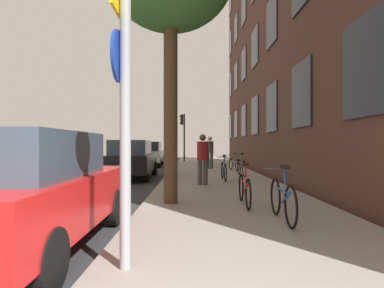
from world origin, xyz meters
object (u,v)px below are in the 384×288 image
object	(u,v)px
sign_post	(122,87)
bicycle_1	(244,189)
traffic_light	(182,129)
car_2	(148,154)
pedestrian_0	(202,156)
pedestrian_1	(209,150)
bicycle_0	(282,199)
bicycle_2	(223,170)
bicycle_3	(241,167)
car_1	(131,159)
bicycle_4	(233,164)
car_0	(28,190)

from	to	relation	value
sign_post	bicycle_1	bearing A→B (deg)	62.15
traffic_light	car_2	world-z (taller)	traffic_light
car_2	pedestrian_0	bearing A→B (deg)	-73.31
sign_post	pedestrian_1	size ratio (longest dim) A/B	1.88
bicycle_1	pedestrian_0	xyz separation A→B (m)	(-0.79, 3.65, 0.59)
bicycle_0	bicycle_2	distance (m)	6.43
bicycle_3	car_1	size ratio (longest dim) A/B	0.39
bicycle_0	bicycle_2	size ratio (longest dim) A/B	0.98
sign_post	car_1	world-z (taller)	sign_post
sign_post	pedestrian_0	xyz separation A→B (m)	(1.10, 7.22, -1.00)
car_2	traffic_light	bearing A→B (deg)	63.65
traffic_light	bicycle_1	xyz separation A→B (m)	(1.87, -18.52, -2.20)
bicycle_1	car_1	xyz separation A→B (m)	(-3.73, 6.70, 0.35)
bicycle_2	bicycle_4	distance (m)	4.52
sign_post	bicycle_2	size ratio (longest dim) A/B	1.91
pedestrian_1	bicycle_0	bearing A→B (deg)	-87.21
bicycle_3	pedestrian_0	world-z (taller)	pedestrian_0
traffic_light	bicycle_0	size ratio (longest dim) A/B	2.21
sign_post	bicycle_1	size ratio (longest dim) A/B	1.92
car_0	bicycle_3	bearing A→B (deg)	65.17
traffic_light	car_0	bearing A→B (deg)	-94.06
bicycle_0	pedestrian_0	xyz separation A→B (m)	(-1.23, 5.07, 0.57)
pedestrian_0	car_2	xyz separation A→B (m)	(-3.18, 10.61, -0.24)
car_1	bicycle_1	bearing A→B (deg)	-60.88
pedestrian_0	pedestrian_1	size ratio (longest dim) A/B	0.95
traffic_light	pedestrian_1	xyz separation A→B (m)	(1.71, -7.80, -1.56)
sign_post	bicycle_2	world-z (taller)	sign_post
car_0	pedestrian_1	bearing A→B (deg)	76.52
bicycle_0	car_0	distance (m)	4.01
traffic_light	bicycle_3	xyz separation A→B (m)	(2.83, -11.83, -2.18)
bicycle_0	bicycle_4	bearing A→B (deg)	86.99
bicycle_4	pedestrian_1	distance (m)	1.87
bicycle_2	car_1	bearing A→B (deg)	155.59
sign_post	bicycle_1	world-z (taller)	sign_post
bicycle_3	pedestrian_1	world-z (taller)	pedestrian_1
sign_post	traffic_light	size ratio (longest dim) A/B	0.89
car_2	car_1	bearing A→B (deg)	-88.13
bicycle_2	car_2	bearing A→B (deg)	113.42
bicycle_3	bicycle_0	bearing A→B (deg)	-93.73
bicycle_0	bicycle_3	bearing A→B (deg)	86.27
bicycle_2	pedestrian_0	distance (m)	1.68
car_2	pedestrian_1	bearing A→B (deg)	-42.87
sign_post	bicycle_3	size ratio (longest dim) A/B	1.92
bicycle_0	car_0	size ratio (longest dim) A/B	0.42
traffic_light	bicycle_1	world-z (taller)	traffic_light
pedestrian_0	car_1	bearing A→B (deg)	133.90
bicycle_1	bicycle_2	world-z (taller)	bicycle_2
bicycle_1	car_0	distance (m)	4.31
traffic_light	bicycle_2	world-z (taller)	traffic_light
bicycle_3	bicycle_4	xyz separation A→B (m)	(0.04, 2.72, -0.04)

